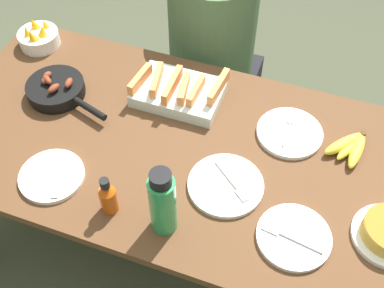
# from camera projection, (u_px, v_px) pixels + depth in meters

# --- Properties ---
(ground_plane) EXTENTS (14.00, 14.00, 0.00)m
(ground_plane) POSITION_uv_depth(u_px,v_px,m) (192.00, 250.00, 2.19)
(ground_plane) COLOR #474C38
(dining_table) EXTENTS (1.80, 0.85, 0.74)m
(dining_table) POSITION_uv_depth(u_px,v_px,m) (192.00, 166.00, 1.69)
(dining_table) COLOR brown
(dining_table) RESTS_ON ground_plane
(banana_bunch) EXTENTS (0.14, 0.18, 0.04)m
(banana_bunch) POSITION_uv_depth(u_px,v_px,m) (350.00, 147.00, 1.60)
(banana_bunch) COLOR yellow
(banana_bunch) RESTS_ON dining_table
(melon_tray) EXTENTS (0.32, 0.22, 0.10)m
(melon_tray) POSITION_uv_depth(u_px,v_px,m) (179.00, 91.00, 1.74)
(melon_tray) COLOR silver
(melon_tray) RESTS_ON dining_table
(skillet) EXTENTS (0.35, 0.21, 0.08)m
(skillet) POSITION_uv_depth(u_px,v_px,m) (57.00, 89.00, 1.76)
(skillet) COLOR black
(skillet) RESTS_ON dining_table
(empty_plate_near_front) EXTENTS (0.21, 0.21, 0.02)m
(empty_plate_near_front) POSITION_uv_depth(u_px,v_px,m) (52.00, 176.00, 1.54)
(empty_plate_near_front) COLOR white
(empty_plate_near_front) RESTS_ON dining_table
(empty_plate_far_left) EXTENTS (0.24, 0.24, 0.02)m
(empty_plate_far_left) POSITION_uv_depth(u_px,v_px,m) (226.00, 185.00, 1.52)
(empty_plate_far_left) COLOR white
(empty_plate_far_left) RESTS_ON dining_table
(empty_plate_far_right) EXTENTS (0.22, 0.22, 0.02)m
(empty_plate_far_right) POSITION_uv_depth(u_px,v_px,m) (294.00, 237.00, 1.40)
(empty_plate_far_right) COLOR white
(empty_plate_far_right) RESTS_ON dining_table
(empty_plate_mid_edge) EXTENTS (0.23, 0.23, 0.02)m
(empty_plate_mid_edge) POSITION_uv_depth(u_px,v_px,m) (289.00, 133.00, 1.65)
(empty_plate_mid_edge) COLOR white
(empty_plate_mid_edge) RESTS_ON dining_table
(fruit_bowl_citrus) EXTENTS (0.16, 0.16, 0.10)m
(fruit_bowl_citrus) POSITION_uv_depth(u_px,v_px,m) (39.00, 37.00, 1.93)
(fruit_bowl_citrus) COLOR white
(fruit_bowl_citrus) RESTS_ON dining_table
(water_bottle) EXTENTS (0.08, 0.08, 0.26)m
(water_bottle) POSITION_uv_depth(u_px,v_px,m) (163.00, 203.00, 1.34)
(water_bottle) COLOR #2D9351
(water_bottle) RESTS_ON dining_table
(hot_sauce_bottle) EXTENTS (0.05, 0.05, 0.15)m
(hot_sauce_bottle) POSITION_uv_depth(u_px,v_px,m) (108.00, 197.00, 1.42)
(hot_sauce_bottle) COLOR #C64C0F
(hot_sauce_bottle) RESTS_ON dining_table
(person_figure) EXTENTS (0.41, 0.41, 1.23)m
(person_figure) POSITION_uv_depth(u_px,v_px,m) (211.00, 70.00, 2.22)
(person_figure) COLOR black
(person_figure) RESTS_ON ground_plane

